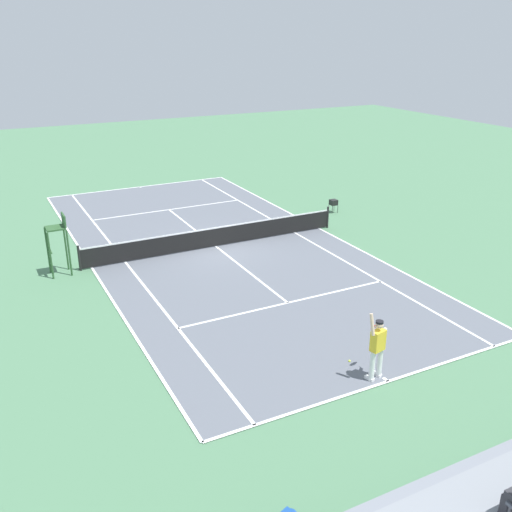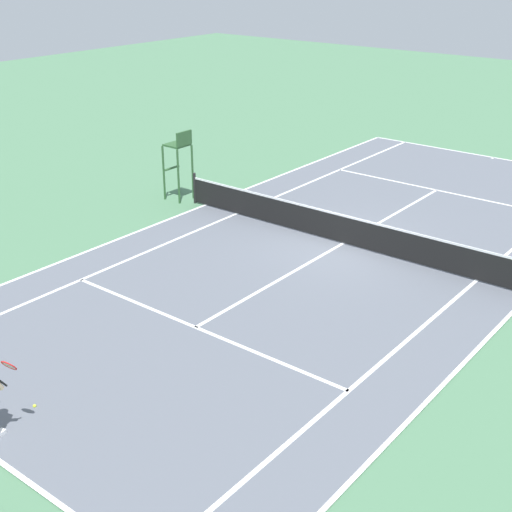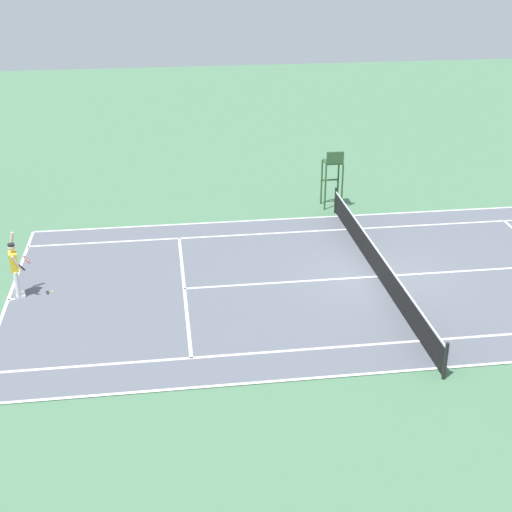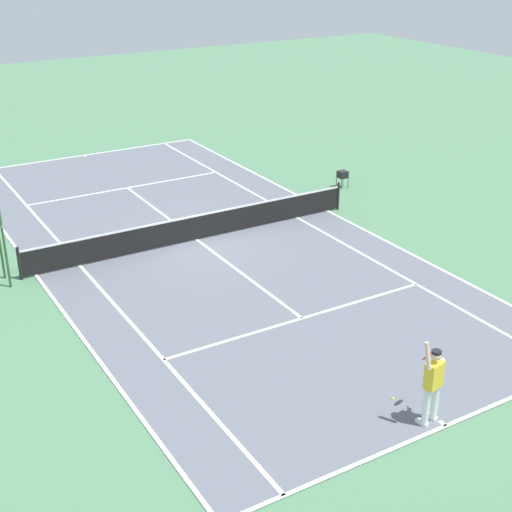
# 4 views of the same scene
# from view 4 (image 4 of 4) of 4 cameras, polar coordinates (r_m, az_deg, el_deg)

# --- Properties ---
(ground_plane) EXTENTS (80.00, 80.00, 0.00)m
(ground_plane) POSITION_cam_4_polar(r_m,az_deg,el_deg) (25.01, -4.62, 1.21)
(ground_plane) COLOR #4C7A56
(court) EXTENTS (11.08, 23.88, 0.03)m
(court) POSITION_cam_4_polar(r_m,az_deg,el_deg) (25.00, -4.62, 1.23)
(court) COLOR slate
(court) RESTS_ON ground
(net) EXTENTS (11.98, 0.10, 1.07)m
(net) POSITION_cam_4_polar(r_m,az_deg,el_deg) (24.81, -4.66, 2.32)
(net) COLOR black
(net) RESTS_ON ground
(tennis_player) EXTENTS (0.74, 0.74, 2.08)m
(tennis_player) POSITION_cam_4_polar(r_m,az_deg,el_deg) (15.99, 13.60, -9.66)
(tennis_player) COLOR white
(tennis_player) RESTS_ON ground
(tennis_ball) EXTENTS (0.07, 0.07, 0.07)m
(tennis_ball) POSITION_cam_4_polar(r_m,az_deg,el_deg) (17.06, 10.64, -10.89)
(tennis_ball) COLOR #D1E533
(tennis_ball) RESTS_ON ground
(ball_hopper) EXTENTS (0.36, 0.36, 0.70)m
(ball_hopper) POSITION_cam_4_polar(r_m,az_deg,el_deg) (30.21, 6.77, 6.36)
(ball_hopper) COLOR black
(ball_hopper) RESTS_ON ground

